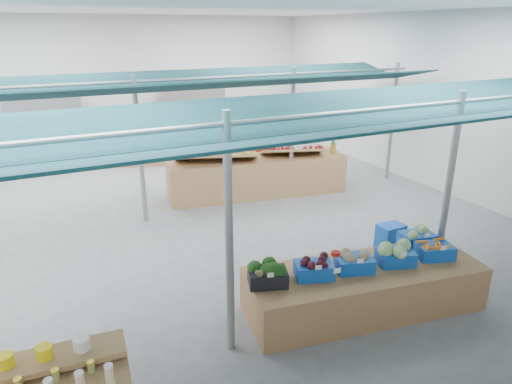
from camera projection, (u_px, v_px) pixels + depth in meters
floor at (199, 221)px, 9.56m from camera, size 13.00×13.00×0.00m
hall at (172, 85)px, 9.87m from camera, size 13.00×13.00×13.00m
pole_grid at (271, 152)px, 7.78m from camera, size 10.00×4.60×3.00m
awnings at (272, 94)px, 7.45m from camera, size 9.50×7.08×0.30m
back_shelving_left at (46, 130)px, 13.23m from camera, size 2.00×0.50×2.00m
back_shelving_right at (194, 118)px, 15.11m from camera, size 2.00×0.50×2.00m
veg_counter at (364, 288)px, 6.46m from camera, size 3.48×1.65×0.65m
fruit_counter at (257, 176)px, 10.95m from camera, size 4.34×1.71×0.91m
far_counter at (192, 146)px, 13.75m from camera, size 5.06×2.45×0.90m
crate_stack at (390, 239)px, 8.09m from camera, size 0.47×0.34×0.55m
vendor_left at (194, 155)px, 11.24m from camera, size 0.68×0.50×1.69m
vendor_right at (259, 147)px, 11.99m from camera, size 0.92×0.77×1.69m
crate_broccoli at (268, 273)px, 5.90m from camera, size 0.59×0.49×0.35m
crate_beets at (314, 268)px, 6.09m from camera, size 0.59×0.49×0.29m
crate_celeriac at (354, 261)px, 6.25m from camera, size 0.59×0.49×0.31m
crate_cabbage at (396, 254)px, 6.42m from camera, size 0.59×0.49×0.35m
crate_carrots at (435, 250)px, 6.62m from camera, size 0.59×0.49×0.29m
sparrow at (260, 273)px, 5.73m from camera, size 0.12×0.09×0.11m
pole_ribbon at (336, 255)px, 5.80m from camera, size 0.12×0.12×0.28m
apple_heap_yellow at (216, 155)px, 10.38m from camera, size 2.02×1.30×0.27m
apple_heap_red at (293, 149)px, 10.88m from camera, size 1.65×1.16×0.27m
pineapple at (333, 146)px, 11.15m from camera, size 0.14×0.14×0.39m
crate_extra at (417, 236)px, 6.98m from camera, size 0.55×0.44×0.32m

